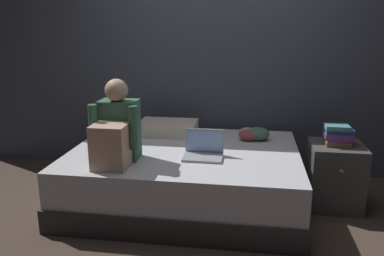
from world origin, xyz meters
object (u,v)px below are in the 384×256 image
(nightstand, at_px, (335,175))
(person_sitting, at_px, (116,131))
(laptop, at_px, (203,151))
(pillow, at_px, (168,128))
(clothes_pile, at_px, (253,134))
(book_stack, at_px, (338,135))
(bed, at_px, (185,176))

(nightstand, distance_m, person_sitting, 1.91)
(laptop, bearing_deg, person_sitting, -161.84)
(pillow, relative_size, clothes_pile, 1.93)
(laptop, bearing_deg, pillow, 124.58)
(nightstand, distance_m, laptop, 1.18)
(person_sitting, xyz_separation_m, book_stack, (1.77, 0.50, -0.09))
(laptop, height_order, clothes_pile, laptop)
(bed, relative_size, nightstand, 3.57)
(person_sitting, height_order, clothes_pile, person_sitting)
(bed, relative_size, laptop, 6.25)
(laptop, bearing_deg, bed, 136.35)
(nightstand, xyz_separation_m, pillow, (-1.55, 0.34, 0.28))
(bed, height_order, person_sitting, person_sitting)
(laptop, distance_m, book_stack, 1.15)
(bed, xyz_separation_m, nightstand, (1.30, 0.11, 0.04))
(bed, xyz_separation_m, person_sitting, (-0.48, -0.39, 0.50))
(nightstand, height_order, person_sitting, person_sitting)
(pillow, height_order, clothes_pile, pillow)
(nightstand, bearing_deg, person_sitting, -164.20)
(person_sitting, relative_size, book_stack, 2.83)
(person_sitting, bearing_deg, laptop, 18.16)
(bed, height_order, pillow, pillow)
(bed, distance_m, laptop, 0.40)
(pillow, distance_m, clothes_pile, 0.83)
(clothes_pile, bearing_deg, bed, -145.86)
(pillow, bearing_deg, laptop, -55.42)
(person_sitting, distance_m, pillow, 0.89)
(person_sitting, distance_m, clothes_pile, 1.34)
(pillow, distance_m, book_stack, 1.58)
(person_sitting, xyz_separation_m, clothes_pile, (1.07, 0.79, -0.20))
(nightstand, distance_m, clothes_pile, 0.81)
(bed, height_order, book_stack, book_stack)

